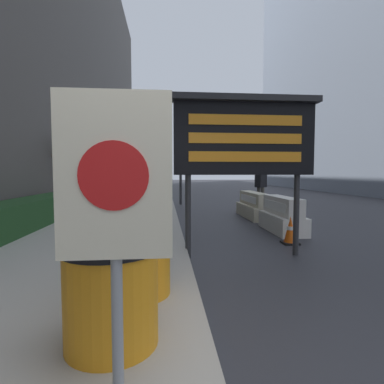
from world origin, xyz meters
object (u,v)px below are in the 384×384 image
Objects in this scene: barrel_drum_foreground at (112,293)px; barrel_drum_middle at (138,258)px; jersey_barrier_cream at (254,206)px; message_board at (244,138)px; pedestrian_worker at (261,183)px; jersey_barrier_white at (282,216)px; warning_sign at (115,199)px; traffic_light_near_curb at (181,144)px; traffic_cone_near at (290,231)px.

barrel_drum_middle is (0.11, 0.93, 0.00)m from barrel_drum_foreground.
jersey_barrier_cream is (3.28, 7.22, -0.19)m from barrel_drum_foreground.
jersey_barrier_cream is (1.53, 4.43, -1.68)m from message_board.
jersey_barrier_cream is 2.63m from pedestrian_worker.
barrel_drum_foreground is 5.86m from jersey_barrier_white.
barrel_drum_middle is 0.43× the size of pedestrian_worker.
warning_sign is at bearing -77.81° from barrel_drum_foreground.
barrel_drum_middle is at bearing -95.54° from traffic_light_near_curb.
jersey_barrier_white is at bearing 53.46° from message_board.
warning_sign is 12.14m from traffic_light_near_curb.
jersey_barrier_white reaches higher than jersey_barrier_cream.
jersey_barrier_cream is at bearing 63.23° from barrel_drum_middle.
warning_sign is 0.62× the size of message_board.
message_board is 1.52× the size of pedestrian_worker.
pedestrian_worker is (2.52, 6.76, -0.98)m from message_board.
jersey_barrier_cream is (3.13, 7.91, -0.96)m from warning_sign.
message_board is 0.73× the size of traffic_light_near_curb.
traffic_light_near_curb reaches higher than jersey_barrier_white.
pedestrian_worker is at bearing 68.12° from warning_sign.
pedestrian_worker is (3.15, -1.77, -1.67)m from traffic_light_near_curb.
warning_sign reaches higher than jersey_barrier_white.
pedestrian_worker reaches higher than barrel_drum_foreground.
traffic_cone_near is at bearing 56.86° from warning_sign.
barrel_drum_foreground is at bearing -124.01° from jersey_barrier_white.
jersey_barrier_cream is at bearing 90.00° from jersey_barrier_white.
barrel_drum_foreground reaches higher than jersey_barrier_cream.
barrel_drum_foreground is at bearing -122.03° from message_board.
message_board is (1.64, 1.85, 1.49)m from barrel_drum_middle.
jersey_barrier_white is at bearing 55.99° from barrel_drum_foreground.
warning_sign is 3.01× the size of traffic_cone_near.
barrel_drum_foreground is 1.00× the size of barrel_drum_middle.
jersey_barrier_white is 1.32m from traffic_cone_near.
barrel_drum_middle is 0.36× the size of jersey_barrier_cream.
jersey_barrier_white is at bearing 51.06° from barrel_drum_middle.
traffic_light_near_curb reaches higher than barrel_drum_middle.
warning_sign reaches higher than barrel_drum_middle.
barrel_drum_middle is 3.89m from traffic_cone_near.
pedestrian_worker reaches higher than barrel_drum_middle.
pedestrian_worker is at bearing 78.16° from jersey_barrier_white.
traffic_cone_near is 0.15× the size of traffic_light_near_curb.
traffic_light_near_curb reaches higher than message_board.
pedestrian_worker is at bearing 65.96° from barrel_drum_foreground.
traffic_cone_near is (2.83, 2.65, -0.28)m from barrel_drum_middle.
warning_sign is 5.21m from traffic_cone_near.
barrel_drum_foreground is 11.59m from traffic_light_near_curb.
traffic_light_near_curb is (-1.82, 7.74, 2.45)m from traffic_cone_near.
message_board reaches higher than barrel_drum_foreground.
jersey_barrier_cream is at bearing -152.52° from pedestrian_worker.
traffic_light_near_curb reaches higher than pedestrian_worker.
jersey_barrier_cream is at bearing 84.69° from traffic_cone_near.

